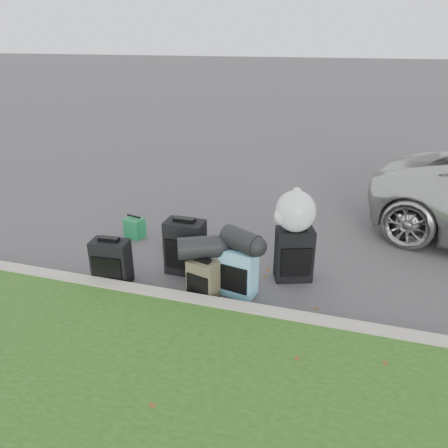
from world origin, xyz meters
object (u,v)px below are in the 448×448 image
(suitcase_small_black, at_px, (111,262))
(tote_navy, at_px, (177,236))
(suitcase_large_black_right, at_px, (294,254))
(tote_green, at_px, (135,228))
(suitcase_olive, at_px, (203,279))
(suitcase_teal, at_px, (239,272))
(suitcase_large_black_left, at_px, (185,247))

(suitcase_small_black, relative_size, tote_navy, 1.80)
(suitcase_large_black_right, bearing_deg, tote_navy, 146.00)
(suitcase_small_black, distance_m, tote_green, 1.34)
(suitcase_olive, height_order, suitcase_large_black_right, suitcase_large_black_right)
(suitcase_large_black_right, xyz_separation_m, tote_green, (-2.50, 0.54, -0.19))
(suitcase_small_black, distance_m, suitcase_teal, 1.58)
(suitcase_olive, bearing_deg, tote_navy, 139.53)
(tote_green, xyz_separation_m, tote_navy, (0.74, -0.10, 0.01))
(suitcase_small_black, bearing_deg, suitcase_teal, 2.45)
(tote_green, bearing_deg, suitcase_large_black_left, -21.09)
(suitcase_large_black_left, relative_size, tote_navy, 2.23)
(suitcase_olive, height_order, tote_navy, suitcase_olive)
(tote_green, bearing_deg, suitcase_olive, -26.51)
(tote_green, relative_size, tote_navy, 0.95)
(tote_navy, bearing_deg, suitcase_olive, -69.46)
(tote_navy, bearing_deg, suitcase_small_black, -121.80)
(suitcase_small_black, relative_size, suitcase_large_black_right, 0.84)
(suitcase_large_black_left, bearing_deg, tote_navy, 121.16)
(suitcase_olive, xyz_separation_m, suitcase_large_black_right, (0.95, 0.73, 0.11))
(suitcase_small_black, relative_size, tote_green, 1.89)
(suitcase_teal, bearing_deg, suitcase_olive, -143.02)
(suitcase_small_black, height_order, tote_green, suitcase_small_black)
(suitcase_teal, height_order, tote_navy, suitcase_teal)
(suitcase_large_black_left, height_order, suitcase_large_black_right, suitcase_large_black_left)
(suitcase_small_black, height_order, suitcase_teal, suitcase_teal)
(tote_navy, bearing_deg, suitcase_large_black_right, -28.27)
(suitcase_olive, bearing_deg, suitcase_small_black, -164.61)
(suitcase_teal, xyz_separation_m, suitcase_large_black_right, (0.57, 0.54, 0.05))
(suitcase_olive, bearing_deg, suitcase_large_black_left, 144.18)
(suitcase_small_black, bearing_deg, tote_navy, 67.53)
(suitcase_olive, relative_size, suitcase_large_black_right, 0.69)
(suitcase_teal, bearing_deg, tote_green, 161.07)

